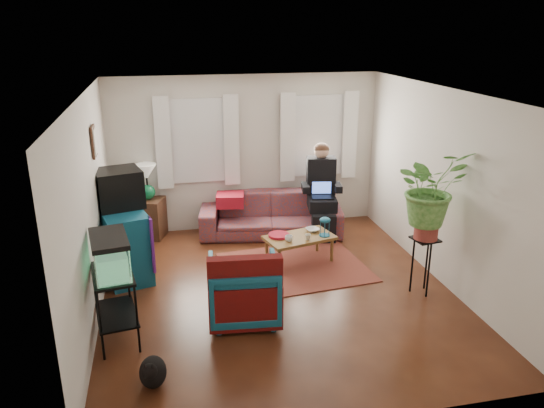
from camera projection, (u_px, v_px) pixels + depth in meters
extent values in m
cube|color=#4F2B14|center=(278.00, 292.00, 7.02)|extent=(4.50, 5.00, 0.01)
cube|color=white|center=(279.00, 93.00, 6.17)|extent=(4.50, 5.00, 0.01)
cube|color=silver|center=(246.00, 153.00, 8.91)|extent=(4.50, 0.01, 2.60)
cube|color=silver|center=(347.00, 294.00, 4.29)|extent=(4.50, 0.01, 2.60)
cube|color=silver|center=(90.00, 212.00, 6.15)|extent=(0.01, 5.00, 2.60)
cube|color=silver|center=(443.00, 188.00, 7.04)|extent=(0.01, 5.00, 2.60)
cube|color=white|center=(197.00, 141.00, 8.65)|extent=(1.08, 0.04, 1.38)
cube|color=white|center=(318.00, 136.00, 9.06)|extent=(1.08, 0.04, 1.38)
cube|color=white|center=(198.00, 142.00, 8.58)|extent=(1.36, 0.06, 1.50)
cube|color=white|center=(319.00, 136.00, 8.98)|extent=(1.36, 0.06, 1.50)
cube|color=#3D2616|center=(94.00, 142.00, 6.73)|extent=(0.04, 0.32, 0.40)
cube|color=brown|center=(295.00, 267.00, 7.72)|extent=(2.15, 1.79, 0.01)
imported|color=brown|center=(271.00, 208.00, 8.83)|extent=(2.45, 1.31, 0.91)
cube|color=#3A2416|center=(150.00, 218.00, 8.74)|extent=(0.57, 0.57, 0.65)
cube|color=#135B75|center=(124.00, 242.00, 7.36)|extent=(0.81, 1.19, 0.98)
cube|color=black|center=(118.00, 188.00, 7.22)|extent=(0.72, 0.68, 0.52)
cube|color=black|center=(116.00, 307.00, 5.83)|extent=(0.53, 0.80, 0.83)
cube|color=#7FD899|center=(110.00, 254.00, 5.63)|extent=(0.48, 0.73, 0.44)
ellipsoid|color=black|center=(153.00, 369.00, 5.18)|extent=(0.32, 0.44, 0.35)
imported|color=#105661|center=(244.00, 287.00, 6.28)|extent=(0.88, 0.84, 0.83)
cube|color=#9E0A0A|center=(245.00, 286.00, 5.92)|extent=(0.85, 0.27, 0.69)
cube|color=brown|center=(299.00, 249.00, 7.83)|extent=(1.10, 0.77, 0.41)
imported|color=white|center=(289.00, 238.00, 7.58)|extent=(0.14, 0.14, 0.09)
imported|color=beige|center=(308.00, 237.00, 7.63)|extent=(0.11, 0.11, 0.09)
imported|color=white|center=(312.00, 230.00, 7.95)|extent=(0.24, 0.24, 0.05)
cylinder|color=#B21414|center=(279.00, 235.00, 7.76)|extent=(0.37, 0.37, 0.04)
cube|color=black|center=(422.00, 266.00, 6.90)|extent=(0.37, 0.37, 0.77)
imported|color=#599947|center=(429.00, 199.00, 6.60)|extent=(0.99, 0.89, 0.97)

